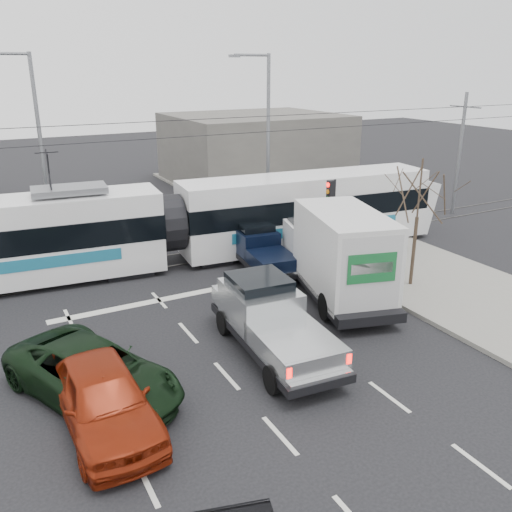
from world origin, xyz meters
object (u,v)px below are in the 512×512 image
navy_pickup (260,249)px  green_car (92,373)px  red_car (103,397)px  bare_tree (419,194)px  tram (169,224)px  street_lamp_near (265,129)px  silver_pickup (269,318)px  traffic_signal (331,203)px  street_lamp_far (36,138)px  box_truck (338,254)px

navy_pickup → green_car: (-8.51, -6.43, -0.19)m
navy_pickup → red_car: 11.56m
navy_pickup → green_car: navy_pickup is taller
bare_tree → tram: tram is taller
navy_pickup → red_car: (-8.54, -7.79, -0.11)m
street_lamp_near → silver_pickup: size_ratio=1.49×
navy_pickup → traffic_signal: bearing=-4.1°
street_lamp_far → red_car: bearing=-93.8°
street_lamp_near → red_car: street_lamp_near is taller
bare_tree → box_truck: bearing=168.2°
silver_pickup → green_car: size_ratio=1.12×
navy_pickup → box_truck: bearing=-66.8°
silver_pickup → street_lamp_near: bearing=65.9°
tram → street_lamp_near: bearing=37.1°
street_lamp_far → silver_pickup: (4.34, -15.17, -4.05)m
street_lamp_far → green_car: bearing=-94.0°
street_lamp_near → street_lamp_far: (-11.50, 2.00, 0.00)m
street_lamp_far → red_car: size_ratio=1.83×
silver_pickup → red_car: silver_pickup is taller
street_lamp_far → bare_tree: bearing=-48.9°
bare_tree → box_truck: bare_tree is taller
bare_tree → green_car: size_ratio=0.93×
bare_tree → street_lamp_far: size_ratio=0.56×
street_lamp_far → tram: size_ratio=0.35×
tram → box_truck: tram is taller
box_truck → green_car: (-9.68, -2.48, -0.97)m
street_lamp_far → box_truck: bearing=-56.2°
bare_tree → street_lamp_near: (-0.29, 11.50, 1.32)m
green_car → red_car: (-0.03, -1.36, 0.09)m
box_truck → green_car: bearing=-150.4°
red_car → navy_pickup: bearing=40.5°
street_lamp_near → silver_pickup: bearing=-118.5°
bare_tree → green_car: bearing=-172.0°
bare_tree → tram: 10.48m
street_lamp_far → traffic_signal: bearing=-41.7°
red_car → traffic_signal: bearing=29.5°
street_lamp_far → green_car: street_lamp_far is taller
silver_pickup → red_car: (-5.45, -1.50, -0.23)m
tram → green_car: (-5.31, -8.82, -1.11)m
street_lamp_near → tram: bearing=-148.3°
bare_tree → street_lamp_near: street_lamp_near is taller
silver_pickup → street_lamp_far: bearing=110.4°
traffic_signal → street_lamp_near: 7.91m
box_truck → red_car: size_ratio=1.50×
silver_pickup → box_truck: 4.90m
street_lamp_near → tram: size_ratio=0.35×
street_lamp_far → tram: (4.24, -6.49, -3.25)m
traffic_signal → street_lamp_near: size_ratio=0.40×
box_truck → navy_pickup: 4.19m
box_truck → red_car: bearing=-143.2°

